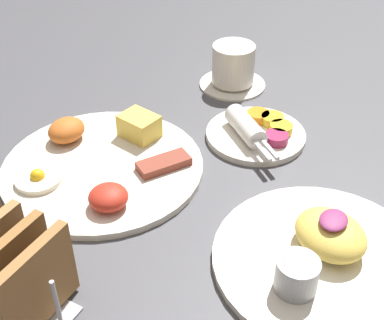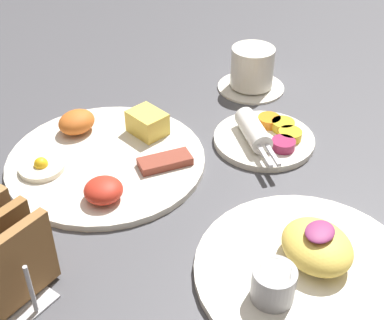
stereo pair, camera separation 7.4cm
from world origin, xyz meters
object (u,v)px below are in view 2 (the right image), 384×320
at_px(plate_breakfast, 105,156).
at_px(plate_condiments, 265,136).
at_px(coffee_cup, 252,70).
at_px(plate_foreground, 307,265).

xyz_separation_m(plate_breakfast, plate_condiments, (0.18, -0.16, 0.00)).
bearing_deg(coffee_cup, plate_foreground, -140.58).
height_order(plate_condiments, plate_foreground, plate_foreground).
xyz_separation_m(plate_breakfast, coffee_cup, (0.32, -0.06, 0.03)).
relative_size(plate_condiments, coffee_cup, 1.32).
bearing_deg(plate_breakfast, plate_condiments, -41.69).
bearing_deg(plate_condiments, plate_breakfast, 138.31).
xyz_separation_m(plate_foreground, coffee_cup, (0.34, 0.28, 0.02)).
relative_size(plate_breakfast, plate_foreground, 1.12).
relative_size(plate_foreground, coffee_cup, 2.16).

